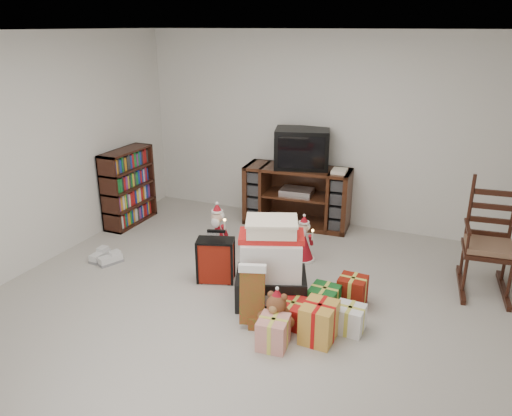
{
  "coord_description": "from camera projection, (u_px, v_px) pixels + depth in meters",
  "views": [
    {
      "loc": [
        1.75,
        -3.76,
        2.55
      ],
      "look_at": [
        -0.13,
        0.6,
        0.79
      ],
      "focal_mm": 35.0,
      "sensor_mm": 36.0,
      "label": 1
    }
  ],
  "objects": [
    {
      "name": "santa_figurine",
      "position": [
        303.0,
        244.0,
        5.65
      ],
      "size": [
        0.27,
        0.26,
        0.56
      ],
      "color": "maroon",
      "rests_on": "floor"
    },
    {
      "name": "teddy_bear",
      "position": [
        277.0,
        315.0,
        4.33
      ],
      "size": [
        0.26,
        0.23,
        0.39
      ],
      "color": "brown",
      "rests_on": "floor"
    },
    {
      "name": "crt_television",
      "position": [
        302.0,
        148.0,
        6.44
      ],
      "size": [
        0.79,
        0.67,
        0.51
      ],
      "rotation": [
        0.0,
        0.0,
        0.28
      ],
      "color": "black",
      "rests_on": "tv_stand"
    },
    {
      "name": "tv_stand",
      "position": [
        297.0,
        196.0,
        6.64
      ],
      "size": [
        1.42,
        0.6,
        0.79
      ],
      "rotation": [
        0.0,
        0.0,
        0.07
      ],
      "color": "#422013",
      "rests_on": "floor"
    },
    {
      "name": "room",
      "position": [
        243.0,
        183.0,
        4.34
      ],
      "size": [
        5.01,
        5.01,
        2.51
      ],
      "color": "#AEA9A0",
      "rests_on": "ground"
    },
    {
      "name": "sneaker_pair",
      "position": [
        105.0,
        258.0,
        5.68
      ],
      "size": [
        0.34,
        0.29,
        0.1
      ],
      "rotation": [
        0.0,
        0.0,
        -0.16
      ],
      "color": "silver",
      "rests_on": "floor"
    },
    {
      "name": "bookshelf",
      "position": [
        128.0,
        188.0,
        6.66
      ],
      "size": [
        0.28,
        0.83,
        1.02
      ],
      "color": "black",
      "rests_on": "floor"
    },
    {
      "name": "mrs_claus_figurine",
      "position": [
        218.0,
        235.0,
        5.81
      ],
      "size": [
        0.31,
        0.29,
        0.63
      ],
      "color": "maroon",
      "rests_on": "floor"
    },
    {
      "name": "gift_pile",
      "position": [
        271.0,
        268.0,
        4.75
      ],
      "size": [
        0.8,
        0.69,
        0.84
      ],
      "rotation": [
        0.0,
        0.0,
        0.37
      ],
      "color": "black",
      "rests_on": "floor"
    },
    {
      "name": "gift_cluster",
      "position": [
        319.0,
        311.0,
        4.45
      ],
      "size": [
        0.85,
        1.18,
        0.29
      ],
      "color": "red",
      "rests_on": "floor"
    },
    {
      "name": "red_suitcase",
      "position": [
        216.0,
        260.0,
        5.19
      ],
      "size": [
        0.4,
        0.3,
        0.55
      ],
      "rotation": [
        0.0,
        0.0,
        0.32
      ],
      "color": "maroon",
      "rests_on": "floor"
    },
    {
      "name": "rocking_chair",
      "position": [
        488.0,
        251.0,
        5.01
      ],
      "size": [
        0.56,
        0.84,
        1.19
      ],
      "rotation": [
        0.0,
        0.0,
        0.1
      ],
      "color": "black",
      "rests_on": "floor"
    },
    {
      "name": "stocking",
      "position": [
        252.0,
        296.0,
        4.38
      ],
      "size": [
        0.31,
        0.2,
        0.6
      ],
      "primitive_type": null,
      "rotation": [
        0.0,
        0.0,
        0.32
      ],
      "color": "#0C6F18",
      "rests_on": "floor"
    }
  ]
}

